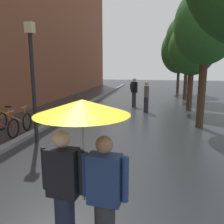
{
  "coord_description": "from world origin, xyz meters",
  "views": [
    {
      "loc": [
        1.24,
        -2.66,
        2.46
      ],
      "look_at": [
        0.15,
        2.9,
        1.35
      ],
      "focal_mm": 37.71,
      "sensor_mm": 36.0,
      "label": 1
    }
  ],
  "objects_px": {
    "street_tree_1": "(206,26)",
    "pedestrian_walking_midground": "(134,92)",
    "street_tree_3": "(188,39)",
    "parked_bicycle_3": "(14,121)",
    "parked_bicycle_2": "(0,127)",
    "pedestrian_walking_far": "(146,97)",
    "street_tree_2": "(192,49)",
    "couple_under_umbrella": "(83,156)",
    "street_tree_4": "(180,51)",
    "street_lamp_post": "(33,74)"
  },
  "relations": [
    {
      "from": "parked_bicycle_2",
      "to": "parked_bicycle_3",
      "type": "height_order",
      "value": "same"
    },
    {
      "from": "street_tree_4",
      "to": "street_lamp_post",
      "type": "xyz_separation_m",
      "value": [
        -5.58,
        -15.25,
        -1.55
      ]
    },
    {
      "from": "parked_bicycle_2",
      "to": "street_tree_1",
      "type": "bearing_deg",
      "value": 21.85
    },
    {
      "from": "couple_under_umbrella",
      "to": "street_lamp_post",
      "type": "height_order",
      "value": "street_lamp_post"
    },
    {
      "from": "parked_bicycle_3",
      "to": "pedestrian_walking_midground",
      "type": "relative_size",
      "value": 0.65
    },
    {
      "from": "street_tree_1",
      "to": "couple_under_umbrella",
      "type": "relative_size",
      "value": 2.62
    },
    {
      "from": "street_tree_3",
      "to": "parked_bicycle_3",
      "type": "relative_size",
      "value": 5.4
    },
    {
      "from": "couple_under_umbrella",
      "to": "pedestrian_walking_far",
      "type": "xyz_separation_m",
      "value": [
        0.27,
        10.04,
        -0.55
      ]
    },
    {
      "from": "street_tree_3",
      "to": "street_tree_4",
      "type": "relative_size",
      "value": 1.07
    },
    {
      "from": "pedestrian_walking_midground",
      "to": "parked_bicycle_3",
      "type": "bearing_deg",
      "value": -122.21
    },
    {
      "from": "parked_bicycle_2",
      "to": "pedestrian_walking_midground",
      "type": "height_order",
      "value": "pedestrian_walking_midground"
    },
    {
      "from": "street_tree_4",
      "to": "street_tree_3",
      "type": "bearing_deg",
      "value": -86.62
    },
    {
      "from": "street_tree_3",
      "to": "pedestrian_walking_far",
      "type": "xyz_separation_m",
      "value": [
        -2.57,
        -5.52,
        -3.48
      ]
    },
    {
      "from": "street_tree_4",
      "to": "parked_bicycle_3",
      "type": "relative_size",
      "value": 5.05
    },
    {
      "from": "street_tree_3",
      "to": "parked_bicycle_2",
      "type": "xyz_separation_m",
      "value": [
        -7.31,
        -11.13,
        -3.95
      ]
    },
    {
      "from": "parked_bicycle_2",
      "to": "parked_bicycle_3",
      "type": "distance_m",
      "value": 0.96
    },
    {
      "from": "street_tree_4",
      "to": "street_lamp_post",
      "type": "bearing_deg",
      "value": -110.11
    },
    {
      "from": "street_tree_4",
      "to": "parked_bicycle_3",
      "type": "xyz_separation_m",
      "value": [
        -7.15,
        -14.06,
        -3.39
      ]
    },
    {
      "from": "street_tree_3",
      "to": "pedestrian_walking_midground",
      "type": "relative_size",
      "value": 3.52
    },
    {
      "from": "street_tree_3",
      "to": "street_lamp_post",
      "type": "relative_size",
      "value": 1.64
    },
    {
      "from": "street_tree_2",
      "to": "pedestrian_walking_midground",
      "type": "height_order",
      "value": "street_tree_2"
    },
    {
      "from": "street_tree_2",
      "to": "parked_bicycle_3",
      "type": "height_order",
      "value": "street_tree_2"
    },
    {
      "from": "street_tree_1",
      "to": "pedestrian_walking_midground",
      "type": "height_order",
      "value": "street_tree_1"
    },
    {
      "from": "pedestrian_walking_midground",
      "to": "pedestrian_walking_far",
      "type": "distance_m",
      "value": 1.86
    },
    {
      "from": "street_tree_4",
      "to": "parked_bicycle_2",
      "type": "bearing_deg",
      "value": -115.26
    },
    {
      "from": "parked_bicycle_2",
      "to": "street_lamp_post",
      "type": "height_order",
      "value": "street_lamp_post"
    },
    {
      "from": "parked_bicycle_3",
      "to": "street_tree_4",
      "type": "bearing_deg",
      "value": 63.05
    },
    {
      "from": "parked_bicycle_2",
      "to": "street_lamp_post",
      "type": "xyz_separation_m",
      "value": [
        1.5,
        -0.23,
        1.85
      ]
    },
    {
      "from": "pedestrian_walking_far",
      "to": "parked_bicycle_2",
      "type": "bearing_deg",
      "value": -130.25
    },
    {
      "from": "street_tree_3",
      "to": "pedestrian_walking_far",
      "type": "relative_size",
      "value": 3.7
    },
    {
      "from": "street_tree_1",
      "to": "pedestrian_walking_far",
      "type": "bearing_deg",
      "value": 129.76
    },
    {
      "from": "street_lamp_post",
      "to": "pedestrian_walking_far",
      "type": "distance_m",
      "value": 6.82
    },
    {
      "from": "street_tree_2",
      "to": "street_tree_4",
      "type": "xyz_separation_m",
      "value": [
        -0.0,
        8.37,
        0.39
      ]
    },
    {
      "from": "street_tree_4",
      "to": "parked_bicycle_2",
      "type": "xyz_separation_m",
      "value": [
        -7.08,
        -15.01,
        -3.39
      ]
    },
    {
      "from": "street_tree_1",
      "to": "pedestrian_walking_far",
      "type": "relative_size",
      "value": 3.28
    },
    {
      "from": "street_tree_3",
      "to": "pedestrian_walking_midground",
      "type": "xyz_separation_m",
      "value": [
        -3.4,
        -3.86,
        -3.4
      ]
    },
    {
      "from": "parked_bicycle_3",
      "to": "couple_under_umbrella",
      "type": "xyz_separation_m",
      "value": [
        4.55,
        -5.39,
        1.02
      ]
    },
    {
      "from": "street_tree_1",
      "to": "parked_bicycle_3",
      "type": "height_order",
      "value": "street_tree_1"
    },
    {
      "from": "street_tree_2",
      "to": "couple_under_umbrella",
      "type": "xyz_separation_m",
      "value": [
        -2.61,
        -11.07,
        -1.99
      ]
    },
    {
      "from": "street_tree_4",
      "to": "pedestrian_walking_far",
      "type": "relative_size",
      "value": 3.46
    },
    {
      "from": "street_tree_2",
      "to": "pedestrian_walking_far",
      "type": "xyz_separation_m",
      "value": [
        -2.34,
        -1.04,
        -2.53
      ]
    },
    {
      "from": "street_tree_2",
      "to": "pedestrian_walking_far",
      "type": "bearing_deg",
      "value": -156.13
    },
    {
      "from": "street_lamp_post",
      "to": "pedestrian_walking_far",
      "type": "relative_size",
      "value": 2.25
    },
    {
      "from": "street_tree_2",
      "to": "street_tree_1",
      "type": "bearing_deg",
      "value": -90.49
    },
    {
      "from": "street_tree_3",
      "to": "parked_bicycle_2",
      "type": "distance_m",
      "value": 13.89
    },
    {
      "from": "street_tree_3",
      "to": "parked_bicycle_3",
      "type": "height_order",
      "value": "street_tree_3"
    },
    {
      "from": "street_tree_2",
      "to": "couple_under_umbrella",
      "type": "distance_m",
      "value": 11.55
    },
    {
      "from": "street_tree_4",
      "to": "couple_under_umbrella",
      "type": "relative_size",
      "value": 2.77
    },
    {
      "from": "parked_bicycle_3",
      "to": "pedestrian_walking_far",
      "type": "bearing_deg",
      "value": 44.03
    },
    {
      "from": "parked_bicycle_2",
      "to": "couple_under_umbrella",
      "type": "distance_m",
      "value": 6.39
    }
  ]
}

